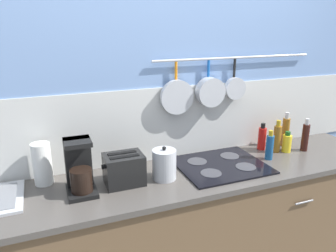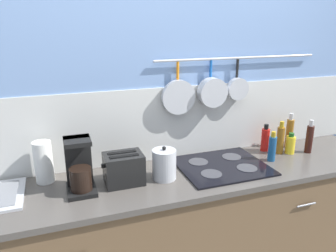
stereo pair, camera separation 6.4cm
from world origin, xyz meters
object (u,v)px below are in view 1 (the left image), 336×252
at_px(bottle_cooking_wine, 262,138).
at_px(bottle_dish_soap, 305,137).
at_px(kettle, 164,164).
at_px(bottle_olive_oil, 285,131).
at_px(bottle_sesame_oil, 287,143).
at_px(paper_towel_roll, 42,164).
at_px(bottle_vinegar, 270,147).
at_px(toaster, 124,169).
at_px(bottle_hot_sauce, 277,138).
at_px(coffee_maker, 80,170).

bearing_deg(bottle_cooking_wine, bottle_dish_soap, -26.32).
xyz_separation_m(kettle, bottle_olive_oil, (1.04, 0.18, 0.02)).
bearing_deg(bottle_cooking_wine, bottle_sesame_oil, -37.38).
bearing_deg(kettle, bottle_cooking_wine, 12.08).
bearing_deg(paper_towel_roll, bottle_vinegar, -7.45).
xyz_separation_m(paper_towel_roll, bottle_sesame_oil, (1.64, -0.12, -0.06)).
height_order(bottle_vinegar, bottle_sesame_oil, bottle_vinegar).
bearing_deg(toaster, bottle_cooking_wine, 8.24).
xyz_separation_m(kettle, bottle_hot_sauce, (0.90, 0.10, 0.01)).
height_order(kettle, bottle_dish_soap, bottle_dish_soap).
height_order(bottle_vinegar, bottle_cooking_wine, bottle_vinegar).
relative_size(toaster, kettle, 1.15).
height_order(kettle, bottle_sesame_oil, kettle).
distance_m(bottle_vinegar, bottle_hot_sauce, 0.16).
xyz_separation_m(paper_towel_roll, bottle_hot_sauce, (1.57, -0.10, -0.02)).
bearing_deg(coffee_maker, bottle_hot_sauce, 2.87).
height_order(kettle, bottle_vinegar, same).
distance_m(paper_towel_roll, bottle_olive_oil, 1.71).
bearing_deg(paper_towel_roll, bottle_olive_oil, -0.58).
distance_m(bottle_vinegar, bottle_sesame_oil, 0.22).
bearing_deg(kettle, toaster, 174.44).
distance_m(toaster, bottle_dish_soap, 1.34).
xyz_separation_m(bottle_sesame_oil, bottle_olive_oil, (0.07, 0.11, 0.05)).
bearing_deg(bottle_dish_soap, paper_towel_roll, 175.11).
distance_m(kettle, bottle_dish_soap, 1.11).
bearing_deg(toaster, bottle_olive_oil, 6.89).
distance_m(coffee_maker, bottle_olive_oil, 1.53).
bearing_deg(bottle_dish_soap, bottle_vinegar, -174.00).
relative_size(toaster, bottle_cooking_wine, 1.19).
xyz_separation_m(toaster, bottle_hot_sauce, (1.14, 0.07, 0.01)).
bearing_deg(paper_towel_roll, coffee_maker, -41.69).
xyz_separation_m(bottle_hot_sauce, bottle_olive_oil, (0.14, 0.08, 0.01)).
xyz_separation_m(bottle_hot_sauce, bottle_dish_soap, (0.21, -0.05, 0.00)).
height_order(bottle_vinegar, bottle_hot_sauce, bottle_hot_sauce).
bearing_deg(bottle_hot_sauce, bottle_sesame_oil, -19.58).
height_order(kettle, bottle_olive_oil, bottle_olive_oil).
distance_m(coffee_maker, toaster, 0.25).
distance_m(kettle, bottle_cooking_wine, 0.85).
xyz_separation_m(paper_towel_roll, bottle_cooking_wine, (1.50, -0.02, -0.04)).
bearing_deg(coffee_maker, paper_towel_roll, 138.31).
xyz_separation_m(kettle, bottle_sesame_oil, (0.97, 0.07, -0.02)).
distance_m(paper_towel_roll, bottle_hot_sauce, 1.57).
relative_size(toaster, bottle_olive_oil, 0.91).
height_order(paper_towel_roll, bottle_hot_sauce, paper_towel_roll).
distance_m(paper_towel_roll, bottle_sesame_oil, 1.65).
height_order(coffee_maker, bottle_dish_soap, coffee_maker).
relative_size(kettle, bottle_vinegar, 1.00).
xyz_separation_m(coffee_maker, bottle_vinegar, (1.25, -0.02, -0.04)).
bearing_deg(bottle_cooking_wine, kettle, -167.92).
distance_m(bottle_hot_sauce, bottle_olive_oil, 0.16).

